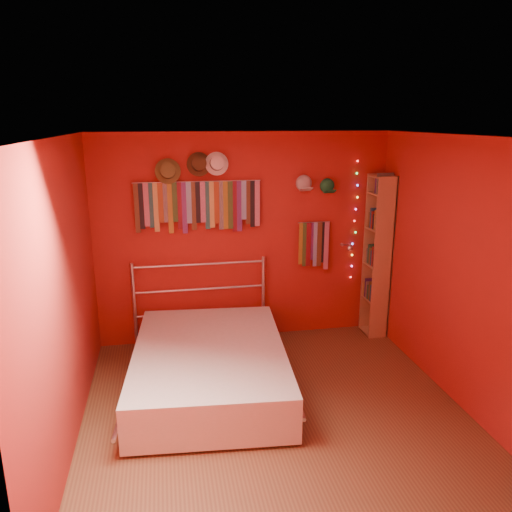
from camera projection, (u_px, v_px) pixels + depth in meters
ground at (275, 412)px, 4.64m from camera, size 3.50×3.50×0.00m
back_wall at (244, 239)px, 5.96m from camera, size 3.50×0.02×2.50m
right_wall at (461, 274)px, 4.62m from camera, size 0.02×3.50×2.50m
left_wall at (64, 298)px, 3.99m from camera, size 0.02×3.50×2.50m
ceiling at (279, 137)px, 3.97m from camera, size 3.50×3.50×0.02m
tie_rack at (199, 204)px, 5.69m from camera, size 1.45×0.03×0.60m
small_tie_rack at (314, 243)px, 6.07m from camera, size 0.40×0.03×0.60m
fedora_olive at (168, 171)px, 5.50m from camera, size 0.29×0.16×0.28m
fedora_brown at (199, 164)px, 5.54m from camera, size 0.27×0.15×0.27m
fedora_white at (217, 163)px, 5.58m from camera, size 0.27×0.14×0.26m
cap_white at (304, 183)px, 5.86m from camera, size 0.19×0.23×0.19m
cap_green at (327, 186)px, 5.93m from camera, size 0.18×0.22×0.18m
fairy_lights at (355, 221)px, 6.12m from camera, size 0.06×0.02×1.47m
reading_lamp at (349, 247)px, 5.98m from camera, size 0.07×0.31×0.09m
bookshelf at (380, 255)px, 6.11m from camera, size 0.25×0.34×2.00m
bed at (210, 366)px, 5.01m from camera, size 1.74×2.21×1.04m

